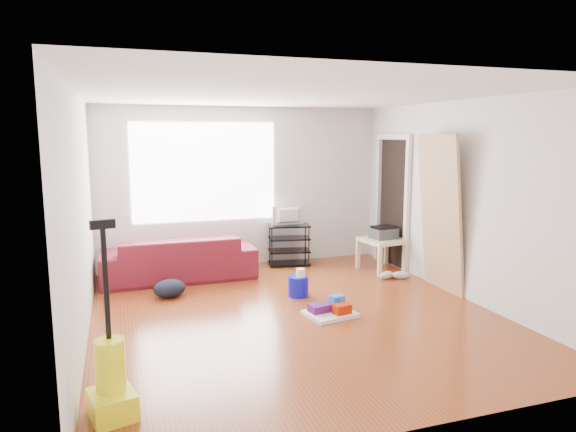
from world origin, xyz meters
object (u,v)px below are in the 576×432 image
object	(u,v)px
cleaning_tray	(331,310)
backpack	(170,297)
side_table	(383,243)
sofa	(179,279)
bucket	(298,296)
tv_stand	(289,244)
vacuum	(111,381)

from	to	relation	value
cleaning_tray	backpack	size ratio (longest dim) A/B	1.46
side_table	sofa	bearing A→B (deg)	170.87
bucket	cleaning_tray	world-z (taller)	cleaning_tray
tv_stand	vacuum	distance (m)	4.68
cleaning_tray	vacuum	world-z (taller)	vacuum
side_table	vacuum	world-z (taller)	vacuum
bucket	cleaning_tray	size ratio (longest dim) A/B	0.43
sofa	cleaning_tray	xyz separation A→B (m)	(1.48, -2.10, 0.06)
side_table	backpack	distance (m)	3.31
backpack	vacuum	size ratio (longest dim) A/B	0.29
bucket	sofa	bearing A→B (deg)	136.27
tv_stand	vacuum	xyz separation A→B (m)	(-2.67, -3.84, -0.06)
backpack	vacuum	xyz separation A→B (m)	(-0.68, -2.75, 0.27)
bucket	vacuum	size ratio (longest dim) A/B	0.18
side_table	cleaning_tray	size ratio (longest dim) A/B	1.13
side_table	bucket	size ratio (longest dim) A/B	2.66
side_table	cleaning_tray	bearing A→B (deg)	-134.10
tv_stand	backpack	distance (m)	2.30
tv_stand	vacuum	world-z (taller)	vacuum
cleaning_tray	sofa	bearing A→B (deg)	125.24
sofa	cleaning_tray	distance (m)	2.57
side_table	bucket	distance (m)	1.92
tv_stand	side_table	size ratio (longest dim) A/B	1.02
tv_stand	backpack	world-z (taller)	tv_stand
sofa	side_table	xyz separation A→B (m)	(3.05, -0.49, 0.42)
cleaning_tray	vacuum	distance (m)	2.81
side_table	vacuum	size ratio (longest dim) A/B	0.47
bucket	vacuum	xyz separation A→B (m)	(-2.27, -2.27, 0.27)
side_table	cleaning_tray	distance (m)	2.27
sofa	bucket	distance (m)	1.89
bucket	vacuum	distance (m)	3.22
sofa	side_table	size ratio (longest dim) A/B	3.13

